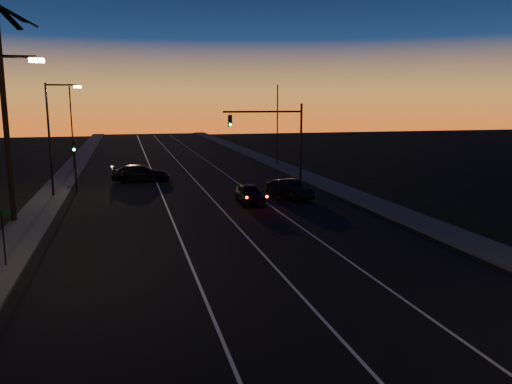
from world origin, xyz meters
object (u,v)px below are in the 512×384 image
object	(u,v)px
signal_mast	(276,129)
right_car	(290,189)
lead_car	(250,194)
cross_car	(141,173)

from	to	relation	value
signal_mast	right_car	distance (m)	8.14
signal_mast	lead_car	world-z (taller)	signal_mast
right_car	cross_car	bearing A→B (deg)	133.19
signal_mast	lead_car	size ratio (longest dim) A/B	1.56
lead_car	right_car	size ratio (longest dim) A/B	1.00
right_car	cross_car	xyz separation A→B (m)	(-10.49, 11.17, 0.05)
lead_car	cross_car	world-z (taller)	cross_car
signal_mast	cross_car	world-z (taller)	signal_mast
signal_mast	cross_car	distance (m)	12.86
right_car	lead_car	bearing A→B (deg)	-163.13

